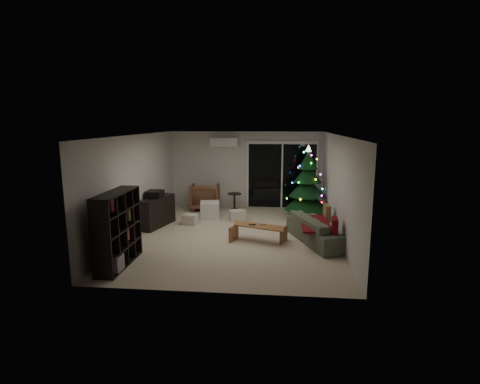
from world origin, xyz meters
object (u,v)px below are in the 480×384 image
object	(u,v)px
media_cabinet	(155,212)
christmas_tree	(307,182)
bookshelf	(109,229)
sofa	(319,229)
coffee_table	(258,233)
armchair	(205,197)

from	to	relation	value
media_cabinet	christmas_tree	world-z (taller)	christmas_tree
bookshelf	sofa	size ratio (longest dim) A/B	0.70
bookshelf	coffee_table	size ratio (longest dim) A/B	1.19
media_cabinet	sofa	size ratio (longest dim) A/B	0.61
bookshelf	armchair	size ratio (longest dim) A/B	1.63
sofa	christmas_tree	distance (m)	2.45
armchair	sofa	world-z (taller)	armchair
armchair	media_cabinet	bearing A→B (deg)	60.20
christmas_tree	sofa	bearing A→B (deg)	-87.08
armchair	christmas_tree	size ratio (longest dim) A/B	0.43
sofa	christmas_tree	bearing A→B (deg)	-17.35
armchair	coffee_table	size ratio (longest dim) A/B	0.73
media_cabinet	sofa	world-z (taller)	media_cabinet
bookshelf	sofa	world-z (taller)	bookshelf
christmas_tree	bookshelf	bearing A→B (deg)	-134.96
armchair	coffee_table	distance (m)	3.69
bookshelf	armchair	xyz separation A→B (m)	(0.97, 4.92, -0.33)
media_cabinet	coffee_table	bearing A→B (deg)	-5.99
armchair	coffee_table	bearing A→B (deg)	116.12
media_cabinet	christmas_tree	bearing A→B (deg)	32.36
coffee_table	christmas_tree	bearing A→B (deg)	82.74
media_cabinet	sofa	distance (m)	4.41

